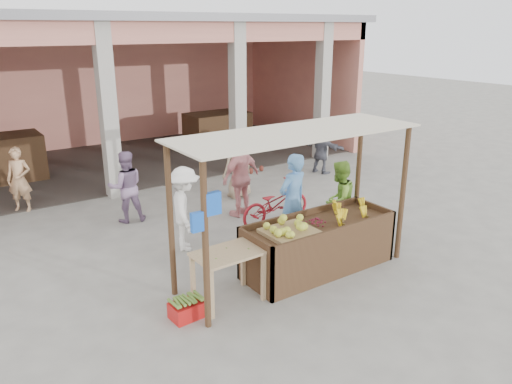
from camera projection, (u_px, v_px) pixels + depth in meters
ground at (294, 277)px, 8.13m from camera, size 60.00×60.00×0.00m
market_building at (104, 70)px, 14.31m from camera, size 14.40×6.40×4.20m
fruit_stall at (318, 247)px, 8.27m from camera, size 2.60×0.95×0.80m
stall_awning at (294, 159)px, 7.55m from camera, size 4.09×1.35×2.39m
banana_heap at (352, 211)px, 8.47m from camera, size 1.02×0.56×0.19m
melon_tray at (290, 228)px, 7.76m from camera, size 0.79×0.68×0.21m
berry_heap at (316, 222)px, 8.10m from camera, size 0.42×0.34×0.13m
side_table at (228, 261)px, 7.22m from camera, size 1.00×0.68×0.79m
papaya_pile at (228, 246)px, 7.14m from camera, size 0.71×0.40×0.20m
red_crate at (187, 310)px, 6.96m from camera, size 0.47×0.35×0.24m
plantain_bundle at (186, 300)px, 6.91m from camera, size 0.38×0.26×0.08m
produce_sacks at (256, 161)px, 13.81m from camera, size 0.87×0.54×0.66m
vendor_blue at (293, 198)px, 8.99m from camera, size 0.78×0.63×1.88m
vendor_green at (339, 199)px, 9.34m from camera, size 0.87×0.64×1.62m
motorcycle at (276, 203)px, 10.19m from camera, size 0.66×1.75×0.90m
shopper_a at (185, 206)px, 8.91m from camera, size 0.89×1.19×1.67m
shopper_b at (241, 175)px, 10.51m from camera, size 1.17×0.79×1.83m
shopper_c at (238, 161)px, 11.70m from camera, size 0.86×0.58×1.74m
shopper_d at (321, 147)px, 13.71m from camera, size 0.85×1.45×1.47m
shopper_e at (19, 178)px, 10.82m from camera, size 0.69×0.65×1.49m
shopper_f at (126, 184)px, 10.22m from camera, size 0.87×0.61×1.64m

